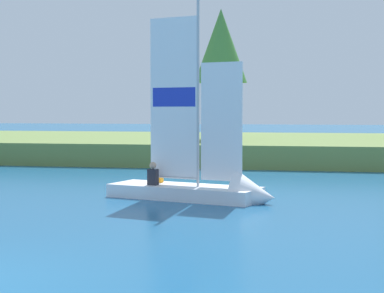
% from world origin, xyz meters
% --- Properties ---
extents(shore_bank, '(80.00, 15.53, 1.03)m').
position_xyz_m(shore_bank, '(0.00, 26.84, 0.52)').
color(shore_bank, olive).
rests_on(shore_bank, ground).
extents(shoreline_tree_left, '(2.74, 2.74, 6.73)m').
position_xyz_m(shoreline_tree_left, '(0.39, 25.26, 5.84)').
color(shoreline_tree_left, brown).
rests_on(shoreline_tree_left, shore_bank).
extents(sailboat, '(5.18, 2.75, 6.32)m').
position_xyz_m(sailboat, '(2.47, 9.56, 0.41)').
color(sailboat, white).
rests_on(sailboat, ground).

